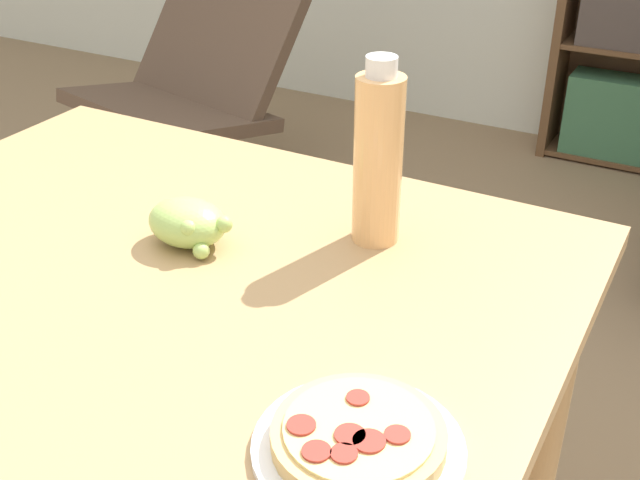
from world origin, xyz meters
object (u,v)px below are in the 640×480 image
at_px(pizza_on_plate, 358,440).
at_px(grape_bunch, 190,224).
at_px(lounge_chair_near, 195,119).
at_px(drink_bottle, 378,158).

xyz_separation_m(pizza_on_plate, grape_bunch, (-0.41, 0.27, 0.02)).
xyz_separation_m(grape_bunch, lounge_chair_near, (-1.10, 1.45, -0.52)).
bearing_deg(drink_bottle, pizza_on_plate, -67.06).
distance_m(grape_bunch, lounge_chair_near, 1.89).
bearing_deg(grape_bunch, pizza_on_plate, -33.11).
height_order(grape_bunch, lounge_chair_near, lounge_chair_near).
xyz_separation_m(pizza_on_plate, drink_bottle, (-0.18, 0.42, 0.12)).
relative_size(pizza_on_plate, drink_bottle, 0.79).
distance_m(grape_bunch, drink_bottle, 0.30).
distance_m(pizza_on_plate, drink_bottle, 0.47).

